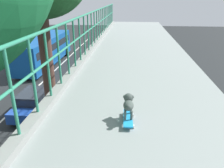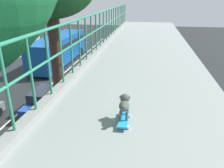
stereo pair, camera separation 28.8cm
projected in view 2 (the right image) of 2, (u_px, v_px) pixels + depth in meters
car_blue_seventh at (47, 99)px, 15.15m from camera, size 1.91×4.48×1.50m
city_bus at (59, 48)px, 25.26m from camera, size 2.78×11.34×3.09m
toy_skateboard at (124, 119)px, 3.42m from camera, size 0.20×0.53×0.08m
small_dog at (124, 104)px, 3.41m from camera, size 0.18×0.39×0.34m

